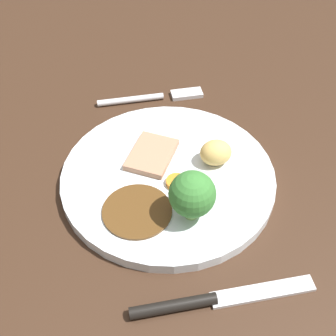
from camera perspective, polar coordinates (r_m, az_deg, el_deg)
dining_table at (r=56.50cm, az=3.08°, el=-4.67°), size 120.00×84.00×3.60cm
dinner_plate at (r=56.06cm, az=0.00°, el=-1.21°), size 25.47×25.47×1.40cm
gravy_pool at (r=51.76cm, az=-3.79°, el=-5.26°), size 7.75×7.75×0.30cm
meat_slice_main at (r=57.30cm, az=-1.98°, el=1.64°), size 8.22×7.74×0.80cm
roast_potato_left at (r=56.20cm, az=5.84°, el=1.89°), size 3.35×3.93×3.06cm
carrot_coin_front at (r=54.24cm, az=1.03°, el=-1.73°), size 2.43×2.43×0.61cm
broccoli_floret at (r=48.93cm, az=2.97°, el=-3.25°), size 5.04×5.04×6.02cm
fork at (r=68.26cm, az=-1.72°, el=8.60°), size 2.27×15.31×0.90cm
knife at (r=47.11cm, az=4.76°, el=-15.78°), size 2.41×18.55×1.20cm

